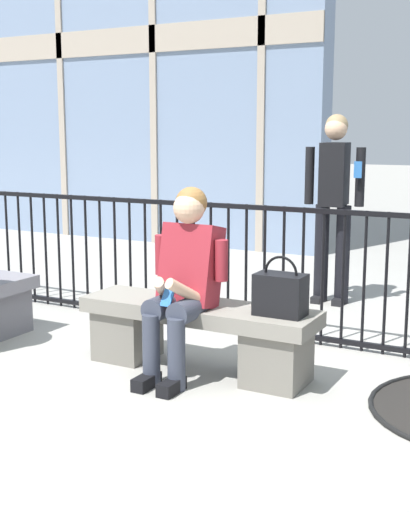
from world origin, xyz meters
TOP-DOWN VIEW (x-y plane):
  - ground_plane at (0.00, 0.00)m, footprint 60.00×60.00m
  - stone_bench at (0.00, 0.00)m, footprint 1.60×0.44m
  - seated_person_with_phone at (-0.03, -0.13)m, footprint 0.52×0.66m
  - handbag_on_bench at (0.58, -0.01)m, footprint 0.30×0.18m
  - bystander_at_railing at (0.18, 2.21)m, footprint 0.55×0.41m
  - plaza_railing at (0.00, 0.91)m, footprint 8.15×0.04m

SIDE VIEW (x-z plane):
  - ground_plane at x=0.00m, z-range 0.00..0.00m
  - stone_bench at x=0.00m, z-range 0.05..0.50m
  - plaza_railing at x=0.00m, z-range 0.01..1.02m
  - handbag_on_bench at x=0.58m, z-range 0.40..0.77m
  - seated_person_with_phone at x=-0.03m, z-range 0.04..1.26m
  - bystander_at_railing at x=0.18m, z-range 0.15..1.86m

